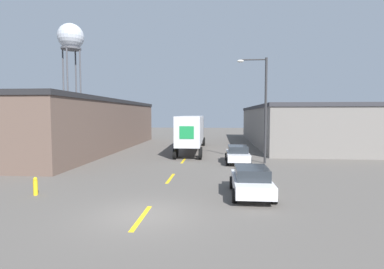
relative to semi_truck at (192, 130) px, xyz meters
The scene contains 10 objects.
ground_plane 21.90m from the semi_truck, 90.36° to the right, with size 160.00×160.00×0.00m, color #56514C.
road_centerline 14.98m from the semi_truck, 90.53° to the right, with size 0.20×17.53×0.01m.
warehouse_left 12.06m from the semi_truck, behind, with size 8.51×29.60×5.72m.
warehouse_right 16.15m from the semi_truck, 31.53° to the left, with size 12.49×28.09×5.17m.
semi_truck is the anchor object (origin of this frame).
parked_car_right_near 19.05m from the semi_truck, 76.22° to the right, with size 2.01×4.35×1.45m.
parked_car_right_mid 9.56m from the semi_truck, 61.33° to the right, with size 2.01×4.35×1.45m.
water_tower 32.99m from the semi_truck, 141.55° to the left, with size 4.51×4.51×20.02m.
street_lamp 10.84m from the semi_truck, 51.73° to the right, with size 2.48×0.32×8.69m.
fire_hydrant 20.38m from the semi_truck, 108.04° to the right, with size 0.22×0.22×0.92m.
Camera 1 is at (2.97, -11.62, 4.06)m, focal length 28.00 mm.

